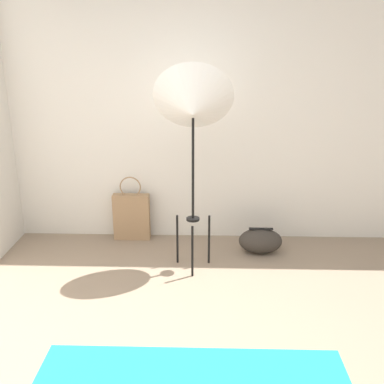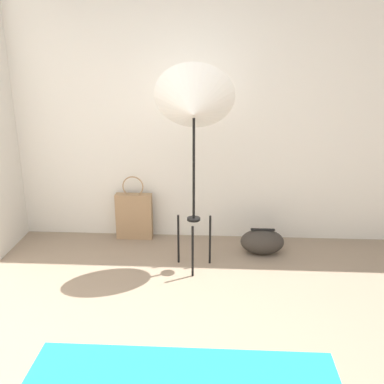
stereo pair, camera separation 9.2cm
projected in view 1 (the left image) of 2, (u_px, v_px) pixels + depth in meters
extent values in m
cube|color=silver|center=(172.00, 109.00, 4.27)|extent=(8.00, 0.05, 2.60)
cube|color=#197F7A|center=(192.00, 382.00, 2.07)|extent=(1.45, 0.45, 0.04)
cylinder|color=black|center=(192.00, 252.00, 3.77)|extent=(0.02, 0.02, 0.46)
cylinder|color=black|center=(177.00, 239.00, 4.01)|extent=(0.02, 0.02, 0.46)
cylinder|color=black|center=(209.00, 240.00, 4.00)|extent=(0.02, 0.02, 0.46)
cylinder|color=black|center=(193.00, 219.00, 3.86)|extent=(0.11, 0.11, 0.02)
cylinder|color=black|center=(193.00, 165.00, 3.70)|extent=(0.02, 0.02, 0.97)
cone|color=white|center=(193.00, 106.00, 3.55)|extent=(0.66, 0.53, 0.68)
cube|color=#9E7A56|center=(132.00, 217.00, 4.51)|extent=(0.36, 0.10, 0.47)
torus|color=#9E7A56|center=(130.00, 187.00, 4.41)|extent=(0.21, 0.01, 0.21)
ellipsoid|color=#332D28|center=(260.00, 241.00, 4.24)|extent=(0.41, 0.24, 0.24)
cube|color=black|center=(261.00, 229.00, 4.20)|extent=(0.22, 0.04, 0.01)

